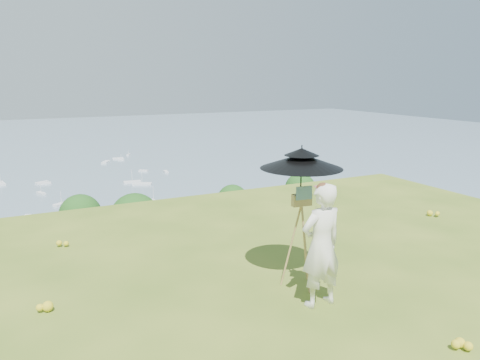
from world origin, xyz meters
TOP-DOWN VIEW (x-y plane):
  - ground at (0.00, 0.00)m, footprint 14.00×14.00m
  - shoreline_tier at (0.00, 75.00)m, footprint 170.00×28.00m
  - bay_water at (0.00, 240.00)m, footprint 700.00×700.00m
  - slope_trees at (0.00, 35.00)m, footprint 110.00×50.00m
  - harbor_town at (0.00, 75.00)m, footprint 110.00×22.00m
  - wildflowers at (0.00, 0.25)m, footprint 10.00×10.50m
  - painter at (0.19, 0.81)m, footprint 0.62×0.42m
  - field_easel at (0.28, 1.41)m, footprint 0.61×0.61m
  - sun_umbrella at (0.28, 1.44)m, footprint 1.17×1.17m
  - painter_cap at (0.19, 0.81)m, footprint 0.21×0.24m

SIDE VIEW (x-z plane):
  - shoreline_tier at x=0.00m, z-range -40.00..-32.00m
  - bay_water at x=0.00m, z-range -34.00..-34.00m
  - harbor_town at x=0.00m, z-range -32.00..-27.00m
  - slope_trees at x=0.00m, z-range -18.00..-12.00m
  - ground at x=0.00m, z-range 0.00..0.00m
  - wildflowers at x=0.00m, z-range 0.00..0.12m
  - field_easel at x=0.28m, z-range 0.00..1.48m
  - painter at x=0.19m, z-range 0.00..1.64m
  - painter_cap at x=0.19m, z-range 1.55..1.65m
  - sun_umbrella at x=0.28m, z-range 1.21..2.03m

